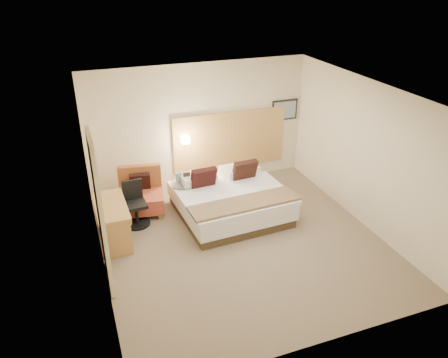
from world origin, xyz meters
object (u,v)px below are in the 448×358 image
object	(u,v)px
side_table	(184,195)
desk	(113,212)
lounge_chair	(141,195)
bed	(230,200)
desk_chair	(135,207)

from	to	relation	value
side_table	desk	xyz separation A→B (m)	(-1.45, -0.61, 0.24)
side_table	desk	world-z (taller)	desk
lounge_chair	side_table	distance (m)	0.85
bed	side_table	world-z (taller)	bed
bed	desk	xyz separation A→B (m)	(-2.25, -0.13, 0.25)
lounge_chair	desk_chair	xyz separation A→B (m)	(-0.19, -0.44, -0.00)
bed	side_table	xyz separation A→B (m)	(-0.79, 0.48, 0.01)
bed	desk_chair	bearing A→B (deg)	171.03
bed	lounge_chair	distance (m)	1.76
lounge_chair	desk_chair	distance (m)	0.48
side_table	bed	bearing A→B (deg)	-31.16
lounge_chair	desk_chair	bearing A→B (deg)	-113.58
lounge_chair	desk_chair	world-z (taller)	lounge_chair
side_table	desk_chair	bearing A→B (deg)	-168.92
bed	desk	bearing A→B (deg)	-176.68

